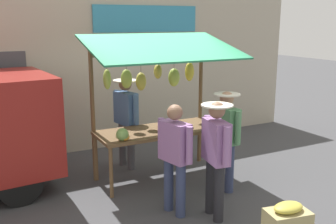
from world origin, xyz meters
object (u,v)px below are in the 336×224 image
at_px(vendor_with_sunhat, 126,115).
at_px(shopper_in_striped_shirt, 175,152).
at_px(market_stall, 158,91).
at_px(shopper_with_ponytail, 216,151).
at_px(shopper_with_shopping_bag, 226,133).
at_px(produce_crate_near, 287,219).

height_order(vendor_with_sunhat, shopper_in_striped_shirt, vendor_with_sunhat).
xyz_separation_m(market_stall, shopper_with_ponytail, (-0.05, 1.69, -0.57)).
bearing_deg(shopper_with_ponytail, shopper_in_striped_shirt, 60.00).
height_order(vendor_with_sunhat, shopper_with_ponytail, vendor_with_sunhat).
xyz_separation_m(market_stall, shopper_with_shopping_bag, (-0.73, 0.97, -0.59)).
height_order(vendor_with_sunhat, shopper_with_shopping_bag, vendor_with_sunhat).
distance_m(shopper_with_ponytail, produce_crate_near, 1.28).
bearing_deg(vendor_with_sunhat, produce_crate_near, 4.42).
relative_size(shopper_with_ponytail, shopper_in_striped_shirt, 1.04).
bearing_deg(shopper_with_ponytail, market_stall, 10.66).
xyz_separation_m(market_stall, vendor_with_sunhat, (0.32, -0.71, -0.54)).
relative_size(shopper_with_ponytail, shopper_with_shopping_bag, 1.02).
relative_size(vendor_with_sunhat, shopper_with_ponytail, 1.02).
bearing_deg(shopper_in_striped_shirt, produce_crate_near, -150.29).
distance_m(market_stall, shopper_with_shopping_bag, 1.35).
bearing_deg(shopper_with_shopping_bag, produce_crate_near, 175.94).
relative_size(shopper_with_ponytail, produce_crate_near, 2.71).
distance_m(shopper_with_ponytail, shopper_in_striped_shirt, 0.57).
height_order(shopper_with_ponytail, shopper_in_striped_shirt, shopper_with_ponytail).
height_order(shopper_with_shopping_bag, shopper_in_striped_shirt, shopper_with_shopping_bag).
relative_size(market_stall, shopper_with_ponytail, 1.50).
bearing_deg(produce_crate_near, vendor_with_sunhat, -73.10).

